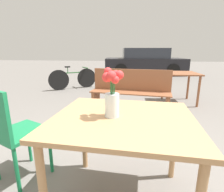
{
  "coord_description": "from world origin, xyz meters",
  "views": [
    {
      "loc": [
        0.08,
        -1.16,
        1.18
      ],
      "look_at": [
        -0.08,
        -0.01,
        0.88
      ],
      "focal_mm": 28.0,
      "sensor_mm": 36.0,
      "label": 1
    }
  ],
  "objects_px": {
    "parked_car": "(144,62)",
    "bicycle": "(73,79)",
    "flower_vase": "(112,96)",
    "table_front": "(123,129)",
    "bench_near": "(131,91)",
    "table_back": "(180,78)",
    "cafe_chair": "(11,129)"
  },
  "relations": [
    {
      "from": "cafe_chair",
      "to": "bicycle",
      "type": "height_order",
      "value": "cafe_chair"
    },
    {
      "from": "bench_near",
      "to": "table_back",
      "type": "distance_m",
      "value": 1.44
    },
    {
      "from": "bench_near",
      "to": "bicycle",
      "type": "bearing_deg",
      "value": 132.1
    },
    {
      "from": "flower_vase",
      "to": "parked_car",
      "type": "height_order",
      "value": "parked_car"
    },
    {
      "from": "bicycle",
      "to": "parked_car",
      "type": "relative_size",
      "value": 0.3
    },
    {
      "from": "bench_near",
      "to": "parked_car",
      "type": "height_order",
      "value": "parked_car"
    },
    {
      "from": "parked_car",
      "to": "bicycle",
      "type": "bearing_deg",
      "value": -120.38
    },
    {
      "from": "bicycle",
      "to": "parked_car",
      "type": "bearing_deg",
      "value": 59.62
    },
    {
      "from": "bench_near",
      "to": "bicycle",
      "type": "relative_size",
      "value": 1.2
    },
    {
      "from": "table_front",
      "to": "bench_near",
      "type": "xyz_separation_m",
      "value": [
        -0.01,
        2.06,
        -0.18
      ]
    },
    {
      "from": "table_front",
      "to": "cafe_chair",
      "type": "distance_m",
      "value": 0.99
    },
    {
      "from": "bench_near",
      "to": "bicycle",
      "type": "xyz_separation_m",
      "value": [
        -1.88,
        2.08,
        -0.13
      ]
    },
    {
      "from": "parked_car",
      "to": "flower_vase",
      "type": "bearing_deg",
      "value": -94.0
    },
    {
      "from": "flower_vase",
      "to": "parked_car",
      "type": "xyz_separation_m",
      "value": [
        0.57,
        8.2,
        -0.26
      ]
    },
    {
      "from": "table_back",
      "to": "flower_vase",
      "type": "bearing_deg",
      "value": -111.33
    },
    {
      "from": "table_front",
      "to": "bench_near",
      "type": "bearing_deg",
      "value": 90.17
    },
    {
      "from": "cafe_chair",
      "to": "parked_car",
      "type": "height_order",
      "value": "parked_car"
    },
    {
      "from": "cafe_chair",
      "to": "table_front",
      "type": "bearing_deg",
      "value": -6.0
    },
    {
      "from": "bench_near",
      "to": "table_back",
      "type": "relative_size",
      "value": 1.84
    },
    {
      "from": "cafe_chair",
      "to": "bicycle",
      "type": "bearing_deg",
      "value": 102.63
    },
    {
      "from": "bench_near",
      "to": "bicycle",
      "type": "height_order",
      "value": "bench_near"
    },
    {
      "from": "bench_near",
      "to": "parked_car",
      "type": "xyz_separation_m",
      "value": [
        0.5,
        6.14,
        0.17
      ]
    },
    {
      "from": "parked_car",
      "to": "cafe_chair",
      "type": "bearing_deg",
      "value": -100.34
    },
    {
      "from": "table_front",
      "to": "bench_near",
      "type": "height_order",
      "value": "bench_near"
    },
    {
      "from": "flower_vase",
      "to": "bench_near",
      "type": "xyz_separation_m",
      "value": [
        0.07,
        2.06,
        -0.43
      ]
    },
    {
      "from": "table_front",
      "to": "table_back",
      "type": "height_order",
      "value": "table_front"
    },
    {
      "from": "parked_car",
      "to": "bench_near",
      "type": "bearing_deg",
      "value": -94.67
    },
    {
      "from": "table_back",
      "to": "bicycle",
      "type": "distance_m",
      "value": 3.2
    },
    {
      "from": "flower_vase",
      "to": "table_front",
      "type": "bearing_deg",
      "value": 5.68
    },
    {
      "from": "table_front",
      "to": "bicycle",
      "type": "bearing_deg",
      "value": 114.5
    },
    {
      "from": "table_back",
      "to": "bench_near",
      "type": "bearing_deg",
      "value": -139.79
    },
    {
      "from": "flower_vase",
      "to": "parked_car",
      "type": "bearing_deg",
      "value": 86.0
    }
  ]
}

